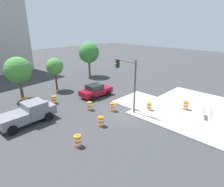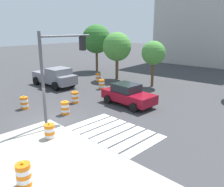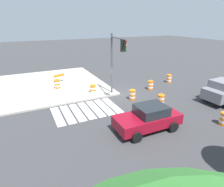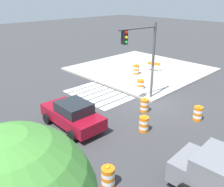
{
  "view_description": "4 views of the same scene",
  "coord_description": "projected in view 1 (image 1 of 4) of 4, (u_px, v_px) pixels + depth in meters",
  "views": [
    {
      "loc": [
        -14.01,
        -11.48,
        8.79
      ],
      "look_at": [
        0.64,
        2.61,
        1.43
      ],
      "focal_mm": 30.48,
      "sensor_mm": 36.0,
      "label": 1
    },
    {
      "loc": [
        12.81,
        -7.27,
        5.93
      ],
      "look_at": [
        2.26,
        3.38,
        1.65
      ],
      "focal_mm": 38.21,
      "sensor_mm": 36.0,
      "label": 2
    },
    {
      "loc": [
        8.01,
        14.66,
        6.61
      ],
      "look_at": [
        1.43,
        1.15,
        0.78
      ],
      "focal_mm": 29.97,
      "sensor_mm": 36.0,
      "label": 3
    },
    {
      "loc": [
        -9.36,
        13.26,
        7.35
      ],
      "look_at": [
        1.23,
        2.92,
        1.23
      ],
      "focal_mm": 38.44,
      "sensor_mm": 36.0,
      "label": 4
    }
  ],
  "objects": [
    {
      "name": "traffic_barrel_opposite_curb",
      "position": [
        89.0,
        106.0,
        20.74
      ],
      "size": [
        0.56,
        0.56,
        1.02
      ],
      "color": "orange",
      "rests_on": "ground"
    },
    {
      "name": "traffic_barrel_lane_center",
      "position": [
        113.0,
        107.0,
        20.49
      ],
      "size": [
        0.56,
        0.56,
        1.02
      ],
      "color": "orange",
      "rests_on": "ground"
    },
    {
      "name": "traffic_barrel_far_curb",
      "position": [
        149.0,
        107.0,
        20.46
      ],
      "size": [
        0.56,
        0.56,
        1.02
      ],
      "color": "orange",
      "rests_on": "ground"
    },
    {
      "name": "street_tree_streetside_near",
      "position": [
        55.0,
        67.0,
        26.26
      ],
      "size": [
        2.33,
        2.33,
        4.54
      ],
      "color": "brown",
      "rests_on": "ground"
    },
    {
      "name": "construction_barricade",
      "position": [
        205.0,
        112.0,
        18.67
      ],
      "size": [
        1.43,
        1.15,
        1.0
      ],
      "color": "silver",
      "rests_on": "sidewalk_corner"
    },
    {
      "name": "street_tree_streetside_mid",
      "position": [
        89.0,
        53.0,
        33.38
      ],
      "size": [
        3.58,
        3.58,
        5.99
      ],
      "color": "brown",
      "rests_on": "ground"
    },
    {
      "name": "traffic_light_pole",
      "position": [
        127.0,
        75.0,
        19.48
      ],
      "size": [
        0.64,
        3.27,
        5.5
      ],
      "color": "#4C4C51",
      "rests_on": "sidewalk_corner"
    },
    {
      "name": "traffic_barrel_median_near",
      "position": [
        101.0,
        121.0,
        17.44
      ],
      "size": [
        0.56,
        0.56,
        1.02
      ],
      "color": "orange",
      "rests_on": "ground"
    },
    {
      "name": "traffic_barrel_on_sidewalk",
      "position": [
        186.0,
        105.0,
        20.51
      ],
      "size": [
        0.56,
        0.56,
        1.02
      ],
      "color": "orange",
      "rests_on": "sidewalk_corner"
    },
    {
      "name": "ground_plane",
      "position": [
        126.0,
        114.0,
        19.97
      ],
      "size": [
        120.0,
        120.0,
        0.0
      ],
      "primitive_type": "plane",
      "color": "#38383A"
    },
    {
      "name": "street_tree_streetside_far",
      "position": [
        18.0,
        70.0,
        22.82
      ],
      "size": [
        3.17,
        3.17,
        5.27
      ],
      "color": "brown",
      "rests_on": "ground"
    },
    {
      "name": "sports_car",
      "position": [
        96.0,
        90.0,
        24.55
      ],
      "size": [
        4.35,
        2.22,
        1.63
      ],
      "color": "maroon",
      "rests_on": "ground"
    },
    {
      "name": "traffic_barrel_near_corner",
      "position": [
        54.0,
        100.0,
        22.5
      ],
      "size": [
        0.56,
        0.56,
        1.02
      ],
      "color": "orange",
      "rests_on": "ground"
    },
    {
      "name": "crosswalk_stripes",
      "position": [
        135.0,
        99.0,
        23.85
      ],
      "size": [
        5.1,
        3.2,
        0.02
      ],
      "color": "silver",
      "rests_on": "ground"
    },
    {
      "name": "pickup_truck",
      "position": [
        29.0,
        113.0,
        17.91
      ],
      "size": [
        5.22,
        2.5,
        1.92
      ],
      "color": "slate",
      "rests_on": "ground"
    },
    {
      "name": "traffic_barrel_crosswalk_end",
      "position": [
        26.0,
        101.0,
        21.97
      ],
      "size": [
        0.56,
        0.56,
        1.02
      ],
      "color": "orange",
      "rests_on": "ground"
    },
    {
      "name": "traffic_barrel_median_far",
      "position": [
        78.0,
        141.0,
        14.51
      ],
      "size": [
        0.56,
        0.56,
        1.02
      ],
      "color": "orange",
      "rests_on": "ground"
    },
    {
      "name": "sidewalk_corner",
      "position": [
        206.0,
        112.0,
        20.1
      ],
      "size": [
        12.0,
        12.0,
        0.15
      ],
      "primitive_type": "cube",
      "color": "#ADA89E",
      "rests_on": "ground"
    }
  ]
}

